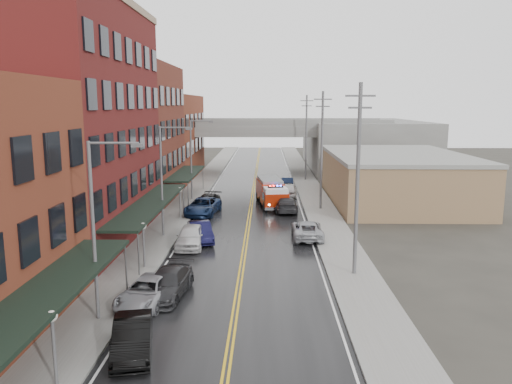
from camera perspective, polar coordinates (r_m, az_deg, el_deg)
name	(u,v)px	position (r m, az deg, el deg)	size (l,w,h in m)	color
road	(249,220)	(46.61, -0.82, -3.27)	(11.00, 160.00, 0.02)	black
sidewalk_left	(171,219)	(47.41, -9.68, -3.11)	(3.00, 160.00, 0.15)	slate
sidewalk_right	(327,220)	(46.92, 8.14, -3.20)	(3.00, 160.00, 0.15)	slate
curb_left	(189,219)	(47.13, -7.71, -3.13)	(0.30, 160.00, 0.15)	gray
curb_right	(309,220)	(46.75, 6.13, -3.21)	(0.30, 160.00, 0.15)	gray
brick_building_b	(73,127)	(41.17, -20.19, 7.02)	(9.00, 20.00, 18.00)	#591817
brick_building_c	(133,133)	(57.88, -13.83, 6.53)	(9.00, 15.00, 15.00)	#5B271B
brick_building_far	(165,137)	(74.99, -10.35, 6.23)	(9.00, 20.00, 12.00)	brown
tan_building	(395,179)	(57.77, 15.61, 1.46)	(14.00, 22.00, 5.00)	#94734F
right_far_block	(362,144)	(87.17, 12.07, 5.36)	(18.00, 30.00, 8.00)	slate
awning_0	(46,294)	(22.72, -22.89, -10.67)	(2.60, 16.00, 3.09)	black
awning_1	(151,204)	(40.15, -11.93, -1.30)	(2.60, 18.00, 3.09)	black
awning_2	(186,173)	(57.10, -7.99, 2.12)	(2.60, 13.00, 3.09)	black
globe_lamp_0	(53,331)	(20.86, -22.21, -14.50)	(0.44, 0.44, 3.12)	#59595B
globe_lamp_1	(143,235)	(33.42, -12.75, -4.80)	(0.44, 0.44, 3.12)	#59595B
globe_lamp_2	(180,196)	(46.80, -8.68, -0.45)	(0.44, 0.44, 3.12)	#59595B
street_lamp_0	(98,220)	(25.33, -17.63, -3.06)	(2.64, 0.22, 9.00)	#59595B
street_lamp_1	(164,174)	(40.55, -10.42, 2.01)	(2.64, 0.22, 9.00)	#59595B
street_lamp_2	(193,154)	(56.21, -7.18, 4.28)	(2.64, 0.22, 9.00)	#59595B
utility_pole_0	(358,177)	(31.17, 11.53, 1.68)	(1.80, 0.24, 12.00)	#59595B
utility_pole_1	(322,149)	(50.85, 7.53, 4.94)	(1.80, 0.24, 12.00)	#59595B
utility_pole_2	(306,136)	(70.71, 5.76, 6.37)	(1.80, 0.24, 12.00)	#59595B
overpass	(256,135)	(77.51, -0.01, 6.50)	(40.00, 10.00, 7.50)	slate
fire_truck	(272,192)	(52.97, 1.79, 0.00)	(3.93, 7.95, 2.80)	#941C06
parked_car_left_1	(132,337)	(23.10, -13.94, -15.80)	(1.60, 4.60, 1.52)	black
parked_car_left_2	(147,291)	(28.17, -12.30, -11.05)	(2.31, 5.00, 1.39)	#93949A
parked_car_left_3	(168,284)	(28.98, -10.08, -10.26)	(2.09, 5.15, 1.49)	#232325
parked_car_left_4	(191,236)	(38.28, -7.48, -5.03)	(1.97, 4.90, 1.67)	silver
parked_car_left_5	(200,232)	(39.76, -6.39, -4.54)	(1.62, 4.65, 1.53)	black
parked_car_left_6	(203,206)	(49.24, -6.10, -1.65)	(2.72, 5.89, 1.64)	#132347
parked_car_left_7	(208,202)	(51.47, -5.56, -1.18)	(2.16, 5.32, 1.54)	black
parked_car_right_0	(307,230)	(40.53, 5.86, -4.31)	(2.40, 5.21, 1.45)	#9DA0A5
parked_car_right_1	(286,204)	(50.56, 3.44, -1.32)	(2.24, 5.52, 1.60)	#28282B
parked_car_right_2	(288,190)	(58.49, 3.73, 0.25)	(1.97, 4.89, 1.67)	silver
parked_car_right_3	(287,182)	(65.20, 3.56, 1.12)	(1.43, 4.09, 1.35)	black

